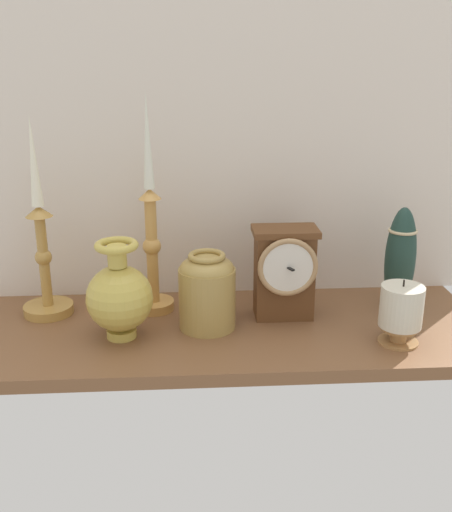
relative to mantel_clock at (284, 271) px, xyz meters
The scene contains 9 objects.
ground_plane 16.59cm from the mantel_clock, 162.67° to the right, with size 100.00×36.00×2.40cm, color brown.
back_wall 30.04cm from the mantel_clock, 129.83° to the left, with size 120.00×2.00×65.00cm, color silver.
mantel_clock is the anchor object (origin of this frame).
candlestick_tall_left 46.40cm from the mantel_clock, behind, with size 9.67×9.67×38.71cm.
candlestick_tall_center 26.35cm from the mantel_clock, 168.71° to the left, with size 7.97×7.97×42.49cm.
brass_vase_bulbous 31.49cm from the mantel_clock, 166.97° to the right, with size 11.97×11.97×18.17cm.
brass_vase_jar 15.56cm from the mantel_clock, 165.02° to the right, with size 10.56×10.56×14.61cm.
pillar_candle_front 22.81cm from the mantel_clock, 33.76° to the right, with size 7.53×7.53×11.96cm.
tall_ceramic_vase 23.36cm from the mantel_clock, ahead, with size 5.94×5.94×21.02cm.
Camera 1 is at (-5.87, -104.22, 49.69)cm, focal length 42.67 mm.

